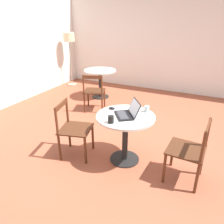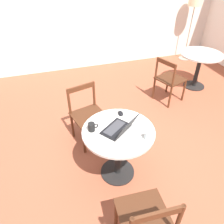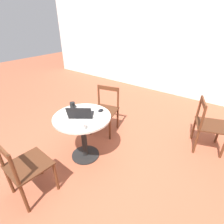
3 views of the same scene
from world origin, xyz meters
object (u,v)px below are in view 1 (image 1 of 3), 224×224
at_px(cafe_table_mid, 100,76).
at_px(chair_near_back, 73,129).
at_px(mouse, 112,108).
at_px(chair_mid_left, 94,92).
at_px(cafe_table_near, 125,126).
at_px(chair_near_front, 189,151).
at_px(mug, 111,119).
at_px(laptop, 127,113).
at_px(drinking_glass, 147,109).
at_px(floor_lamp, 69,41).

bearing_deg(cafe_table_mid, chair_near_back, -160.36).
bearing_deg(mouse, chair_mid_left, 38.98).
height_order(cafe_table_near, cafe_table_mid, same).
height_order(chair_near_front, mug, chair_near_front).
height_order(chair_mid_left, mouse, chair_mid_left).
xyz_separation_m(laptop, mug, (-0.28, 0.11, 0.01)).
bearing_deg(chair_mid_left, drinking_glass, -127.45).
bearing_deg(floor_lamp, mug, -137.68).
xyz_separation_m(cafe_table_mid, chair_near_back, (-2.43, -0.87, -0.12)).
height_order(cafe_table_mid, mug, mug).
relative_size(cafe_table_near, laptop, 1.86).
relative_size(chair_mid_left, drinking_glass, 9.37).
xyz_separation_m(laptop, drinking_glass, (0.24, -0.20, 0.00)).
bearing_deg(laptop, floor_lamp, 46.07).
distance_m(chair_near_back, drinking_glass, 1.10).
distance_m(cafe_table_near, chair_near_front, 0.88).
bearing_deg(drinking_glass, floor_lamp, 50.40).
xyz_separation_m(chair_near_back, chair_mid_left, (1.61, 0.57, 0.00)).
relative_size(cafe_table_mid, mouse, 8.00).
bearing_deg(mug, drinking_glass, -30.22).
distance_m(chair_near_front, drinking_glass, 0.79).
bearing_deg(laptop, mug, 159.45).
relative_size(chair_near_back, drinking_glass, 9.37).
bearing_deg(chair_mid_left, chair_near_back, -160.44).
bearing_deg(drinking_glass, cafe_table_near, 138.36).
distance_m(cafe_table_near, drinking_glass, 0.38).
height_order(cafe_table_near, mouse, mouse).
height_order(chair_near_back, laptop, laptop).
bearing_deg(chair_near_front, mug, 103.24).
bearing_deg(chair_near_front, chair_near_back, 95.08).
bearing_deg(chair_near_back, mouse, -56.81).
bearing_deg(mug, laptop, -20.55).
height_order(chair_near_back, mug, chair_near_back).
distance_m(cafe_table_near, mug, 0.36).
bearing_deg(cafe_table_mid, cafe_table_near, -144.26).
height_order(laptop, mug, laptop).
xyz_separation_m(mouse, drinking_glass, (0.13, -0.48, 0.03)).
relative_size(cafe_table_near, mug, 6.96).
relative_size(cafe_table_mid, chair_near_front, 0.97).
bearing_deg(cafe_table_near, laptop, -76.18).
bearing_deg(floor_lamp, cafe_table_mid, -114.72).
relative_size(cafe_table_near, chair_near_back, 0.97).
bearing_deg(laptop, drinking_glass, -39.59).
bearing_deg(laptop, chair_mid_left, 43.38).
height_order(cafe_table_near, chair_near_back, chair_near_back).
bearing_deg(cafe_table_near, chair_near_back, 104.70).
distance_m(chair_mid_left, floor_lamp, 2.32).
bearing_deg(cafe_table_near, cafe_table_mid, 35.74).
distance_m(floor_lamp, mouse, 3.85).
relative_size(chair_near_back, mug, 7.20).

